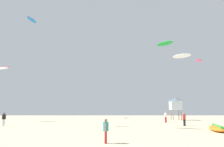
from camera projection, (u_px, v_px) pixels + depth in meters
person_foreground at (105, 129)px, 14.43m from camera, size 0.35×0.51×1.55m
person_midground at (165, 116)px, 35.10m from camera, size 0.38×0.51×1.69m
person_left at (184, 118)px, 28.59m from camera, size 0.37×0.50×1.64m
person_right at (3, 118)px, 28.39m from camera, size 0.56×0.38×1.68m
kite_grounded_near at (217, 128)px, 22.13m from camera, size 2.59×5.17×0.63m
lifeguard_tower at (175, 104)px, 42.58m from camera, size 2.30×2.30×4.15m
kite_aloft_1 at (198, 61)px, 53.55m from camera, size 2.88×2.97×0.72m
kite_aloft_3 at (164, 43)px, 52.30m from camera, size 3.88×4.20×1.08m
kite_aloft_4 at (31, 20)px, 54.96m from camera, size 1.75×3.99×0.47m
kite_aloft_6 at (181, 56)px, 44.20m from camera, size 3.62×3.21×0.90m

